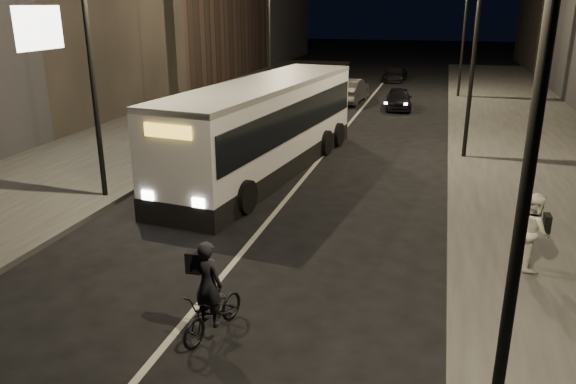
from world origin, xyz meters
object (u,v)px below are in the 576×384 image
Objects in this scene: cyclist_on_bicycle at (212,304)px; car_near at (399,99)px; streetlight_left_far at (273,14)px; car_mid at (349,90)px; streetlight_right_mid at (470,21)px; streetlight_right_far at (461,14)px; city_bus at (265,123)px; pedestrian_woman at (533,231)px; streetlight_right_near at (518,62)px; car_far at (395,74)px; streetlight_left_near at (95,26)px.

car_near is (1.38, 25.30, -0.05)m from cyclist_on_bicycle.
streetlight_left_far reaches higher than car_mid.
streetlight_right_mid and streetlight_right_far have the same top height.
streetlight_right_far is at bearing 77.63° from city_bus.
pedestrian_woman is at bearing -58.73° from streetlight_left_far.
streetlight_right_far is 21.03m from city_bus.
streetlight_right_near is at bearing -90.00° from streetlight_right_far.
city_bus is at bearing 42.18° from pedestrian_woman.
streetlight_right_near is 1.00× the size of streetlight_right_far.
city_bus is (3.73, -13.53, -3.55)m from streetlight_left_far.
car_near is 0.78× the size of car_mid.
streetlight_right_near is at bearing 155.89° from pedestrian_woman.
streetlight_right_mid is 1.00× the size of streetlight_right_far.
streetlight_right_mid is at bearing -79.00° from car_near.
city_bus is 6.31× the size of cyclist_on_bicycle.
streetlight_left_far is 4.49× the size of pedestrian_woman.
streetlight_right_near is 1.00× the size of streetlight_left_far.
car_mid is at bearing 108.83° from cyclist_on_bicycle.
cyclist_on_bicycle is 0.50× the size of car_far.
city_bus is at bearing 117.15° from cyclist_on_bicycle.
city_bus is at bearing -74.58° from streetlight_left_far.
cyclist_on_bicycle is (-4.60, 1.68, -4.70)m from streetlight_right_near.
streetlight_right_far is at bearing 51.95° from car_near.
streetlight_right_far is at bearing -55.88° from car_far.
car_near is at bearing 158.43° from car_mid.
cyclist_on_bicycle reaches higher than car_near.
streetlight_left_far is (-10.66, 26.00, 0.00)m from streetlight_right_near.
streetlight_left_near reaches higher than car_mid.
streetlight_right_mid is 13.33m from streetlight_left_near.
streetlight_right_near is 6.79m from cyclist_on_bicycle.
car_near is at bearing -122.69° from streetlight_right_far.
pedestrian_woman is at bearing -76.02° from car_far.
streetlight_right_near is 4.49× the size of pedestrian_woman.
streetlight_left_near is 18.00m from streetlight_left_far.
streetlight_right_far is 26.26m from streetlight_left_near.
streetlight_left_far is 1.74× the size of car_mid.
streetlight_left_near is 9.94m from cyclist_on_bicycle.
streetlight_left_near is at bearing -113.96° from streetlight_right_far.
streetlight_left_near is at bearing 81.41° from car_mid.
streetlight_right_near is 40.32m from car_far.
streetlight_left_far is 4.08× the size of cyclist_on_bicycle.
streetlight_right_near is at bearing -36.88° from streetlight_left_near.
streetlight_left_far is 15.82m from car_far.
cyclist_on_bicycle is at bearing -98.63° from streetlight_right_far.
car_mid is (4.25, 20.45, -4.59)m from streetlight_left_near.
car_mid reaches higher than car_far.
cyclist_on_bicycle is (-4.60, -30.32, -4.70)m from streetlight_right_far.
pedestrian_woman is at bearing -81.58° from streetlight_right_mid.
streetlight_right_far is (0.00, 16.00, 0.00)m from streetlight_right_mid.
streetlight_right_mid reaches higher than car_far.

